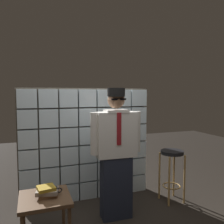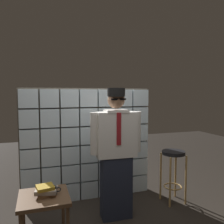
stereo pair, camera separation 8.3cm
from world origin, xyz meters
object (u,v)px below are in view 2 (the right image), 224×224
object	(u,v)px
bar_stool	(173,164)
side_table	(44,203)
book_stack	(46,190)
standing_person	(116,151)
coffee_mug	(53,191)

from	to	relation	value
bar_stool	side_table	distance (m)	1.94
book_stack	standing_person	bearing A→B (deg)	19.05
standing_person	coffee_mug	xyz separation A→B (m)	(-0.82, -0.32, -0.29)
coffee_mug	bar_stool	bearing A→B (deg)	14.69
bar_stool	coffee_mug	world-z (taller)	bar_stool
bar_stool	book_stack	world-z (taller)	bar_stool
book_stack	coffee_mug	distance (m)	0.07
side_table	coffee_mug	distance (m)	0.16
standing_person	coffee_mug	distance (m)	0.93
standing_person	bar_stool	distance (m)	1.02
standing_person	bar_stool	xyz separation A→B (m)	(0.96, 0.15, -0.31)
side_table	book_stack	size ratio (longest dim) A/B	2.22
standing_person	bar_stool	world-z (taller)	standing_person
standing_person	book_stack	bearing A→B (deg)	-158.51
side_table	bar_stool	bearing A→B (deg)	13.69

